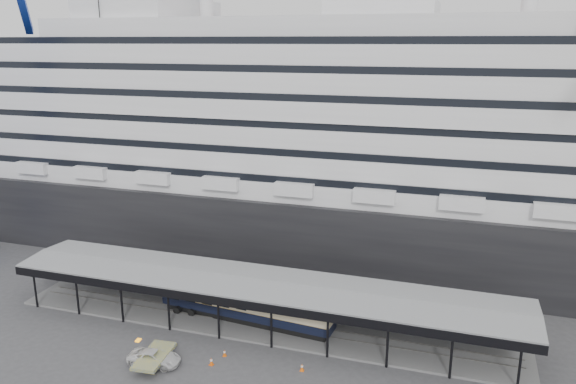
# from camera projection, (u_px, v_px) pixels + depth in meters

# --- Properties ---
(ground) EXTENTS (200.00, 200.00, 0.00)m
(ground) POSITION_uv_depth(u_px,v_px,m) (242.00, 347.00, 56.61)
(ground) COLOR #3C3C3F
(ground) RESTS_ON ground
(cruise_ship) EXTENTS (130.00, 30.00, 43.90)m
(cruise_ship) POSITION_uv_depth(u_px,v_px,m) (324.00, 123.00, 81.19)
(cruise_ship) COLOR black
(cruise_ship) RESTS_ON ground
(platform_canopy) EXTENTS (56.00, 9.18, 5.30)m
(platform_canopy) POSITION_uv_depth(u_px,v_px,m) (259.00, 304.00, 60.58)
(platform_canopy) COLOR slate
(platform_canopy) RESTS_ON ground
(port_truck) EXTENTS (5.24, 2.78, 1.40)m
(port_truck) POSITION_uv_depth(u_px,v_px,m) (154.00, 358.00, 53.41)
(port_truck) COLOR silver
(port_truck) RESTS_ON ground
(pullman_carriage) EXTENTS (20.21, 4.42, 19.69)m
(pullman_carriage) POSITION_uv_depth(u_px,v_px,m) (246.00, 302.00, 61.03)
(pullman_carriage) COLOR black
(pullman_carriage) RESTS_ON ground
(traffic_cone_left) EXTENTS (0.45, 0.45, 0.72)m
(traffic_cone_left) POSITION_uv_depth(u_px,v_px,m) (225.00, 353.00, 54.91)
(traffic_cone_left) COLOR #DD5A0C
(traffic_cone_left) RESTS_ON ground
(traffic_cone_mid) EXTENTS (0.47, 0.47, 0.79)m
(traffic_cone_mid) POSITION_uv_depth(u_px,v_px,m) (211.00, 361.00, 53.41)
(traffic_cone_mid) COLOR #EC590D
(traffic_cone_mid) RESTS_ON ground
(traffic_cone_right) EXTENTS (0.44, 0.44, 0.77)m
(traffic_cone_right) POSITION_uv_depth(u_px,v_px,m) (302.00, 367.00, 52.45)
(traffic_cone_right) COLOR orange
(traffic_cone_right) RESTS_ON ground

